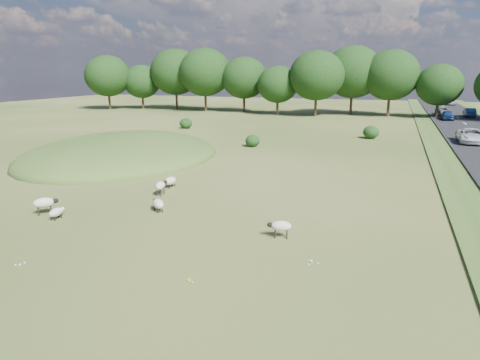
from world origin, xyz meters
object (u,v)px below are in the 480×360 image
at_px(sheep_2, 56,212).
at_px(car_1, 469,112).
at_px(car_3, 451,102).
at_px(car_2, 471,136).
at_px(car_4, 448,115).
at_px(sheep_4, 170,181).
at_px(car_5, 442,111).
at_px(sheep_3, 160,186).
at_px(sheep_5, 280,226).
at_px(sheep_1, 158,204).
at_px(sheep_0, 45,203).

distance_m(sheep_2, car_1, 67.24).
xyz_separation_m(car_1, car_3, (0.00, 26.50, -0.05)).
relative_size(car_2, car_4, 1.30).
height_order(sheep_4, car_5, car_5).
xyz_separation_m(sheep_2, sheep_3, (2.80, 5.72, 0.22)).
distance_m(car_3, car_5, 24.77).
bearing_deg(sheep_5, car_5, -113.44).
distance_m(sheep_1, sheep_5, 7.36).
bearing_deg(car_2, sheep_4, -129.95).
height_order(sheep_1, car_2, car_2).
bearing_deg(car_3, sheep_3, 73.36).
distance_m(sheep_0, car_3, 92.03).
bearing_deg(sheep_4, car_5, 168.05).
bearing_deg(car_5, car_3, 81.17).
bearing_deg(car_5, sheep_2, -110.38).
xyz_separation_m(sheep_1, sheep_4, (-1.77, 4.57, 0.00)).
bearing_deg(sheep_3, car_1, -32.34).
bearing_deg(car_5, sheep_0, -111.39).
xyz_separation_m(sheep_1, car_3, (23.09, 85.04, 0.46)).
bearing_deg(sheep_1, sheep_2, 75.05).
bearing_deg(sheep_1, sheep_0, 65.74).
distance_m(car_2, car_3, 55.45).
xyz_separation_m(sheep_4, car_1, (24.86, 53.97, 0.52)).
bearing_deg(sheep_4, car_4, 164.88).
bearing_deg(sheep_0, car_1, 20.04).
relative_size(car_3, car_4, 1.11).
xyz_separation_m(sheep_0, car_1, (28.49, 61.01, 0.31)).
bearing_deg(sheep_1, sheep_5, -150.30).
xyz_separation_m(car_2, car_5, (0.00, 30.85, -0.10)).
height_order(car_1, car_4, car_1).
bearing_deg(sheep_1, sheep_4, -27.61).
height_order(sheep_3, car_1, car_1).
distance_m(sheep_1, sheep_4, 4.91).
bearing_deg(sheep_4, sheep_0, -18.58).
height_order(sheep_0, car_2, car_2).
relative_size(car_1, car_2, 0.81).
bearing_deg(car_1, car_3, -90.00).
relative_size(sheep_5, car_1, 0.27).
height_order(car_2, car_5, car_2).
distance_m(sheep_5, car_1, 62.07).
height_order(sheep_1, sheep_5, sheep_5).
bearing_deg(sheep_2, car_3, -18.59).
relative_size(sheep_2, car_2, 0.20).
bearing_deg(sheep_2, car_4, -24.39).
xyz_separation_m(car_3, car_5, (-3.80, -24.47, -0.02)).
bearing_deg(car_2, car_4, 90.00).
xyz_separation_m(sheep_5, car_3, (15.87, 86.51, 0.33)).
distance_m(car_1, car_4, 7.23).
relative_size(car_1, car_4, 1.06).
relative_size(sheep_4, car_3, 0.28).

